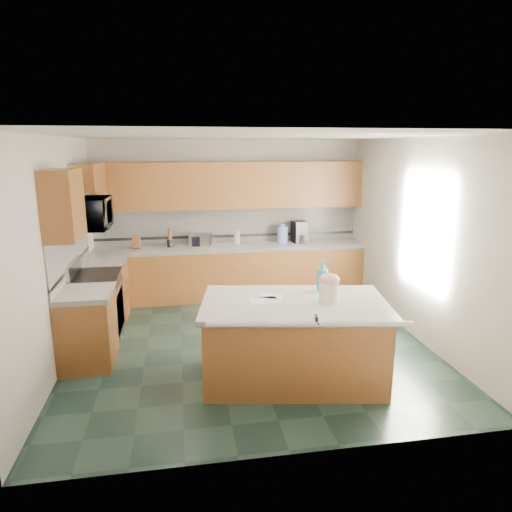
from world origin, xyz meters
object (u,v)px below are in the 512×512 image
object	(u,v)px
treat_jar	(329,292)
toaster_oven	(201,240)
island_base	(294,343)
knife_block	(136,242)
soap_bottle_island	(323,275)
island_top	(294,304)
coffee_maker	(299,232)

from	to	relation	value
treat_jar	toaster_oven	bearing A→B (deg)	89.13
island_base	toaster_oven	size ratio (longest dim) A/B	5.39
knife_block	toaster_oven	distance (m)	1.07
knife_block	toaster_oven	size ratio (longest dim) A/B	0.61
island_base	soap_bottle_island	bearing A→B (deg)	47.06
island_top	treat_jar	world-z (taller)	treat_jar
island_base	treat_jar	xyz separation A→B (m)	(0.37, -0.06, 0.60)
knife_block	coffee_maker	world-z (taller)	coffee_maker
knife_block	toaster_oven	bearing A→B (deg)	7.46
island_base	toaster_oven	distance (m)	3.23
knife_block	toaster_oven	xyz separation A→B (m)	(1.07, 0.00, -0.01)
knife_block	coffee_maker	xyz separation A→B (m)	(2.80, 0.03, 0.08)
island_top	soap_bottle_island	size ratio (longest dim) A/B	5.42
island_top	soap_bottle_island	xyz separation A→B (m)	(0.42, 0.32, 0.22)
island_base	toaster_oven	bearing A→B (deg)	115.39
island_top	knife_block	bearing A→B (deg)	131.91
island_base	treat_jar	bearing A→B (deg)	-0.08
toaster_oven	coffee_maker	distance (m)	1.74
island_base	knife_block	xyz separation A→B (m)	(-1.93, 3.06, 0.60)
island_base	knife_block	distance (m)	3.66
treat_jar	soap_bottle_island	distance (m)	0.39
soap_bottle_island	knife_block	xyz separation A→B (m)	(-2.35, 2.74, -0.08)
island_top	treat_jar	xyz separation A→B (m)	(0.37, -0.06, 0.14)
knife_block	coffee_maker	distance (m)	2.80
knife_block	island_base	bearing A→B (deg)	-50.28
knife_block	treat_jar	bearing A→B (deg)	-46.18
island_top	coffee_maker	world-z (taller)	coffee_maker
island_base	island_top	xyz separation A→B (m)	(0.00, 0.00, 0.46)
island_base	coffee_maker	world-z (taller)	coffee_maker
knife_block	coffee_maker	bearing A→B (deg)	8.07
soap_bottle_island	coffee_maker	distance (m)	2.81
knife_block	island_top	bearing A→B (deg)	-50.28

